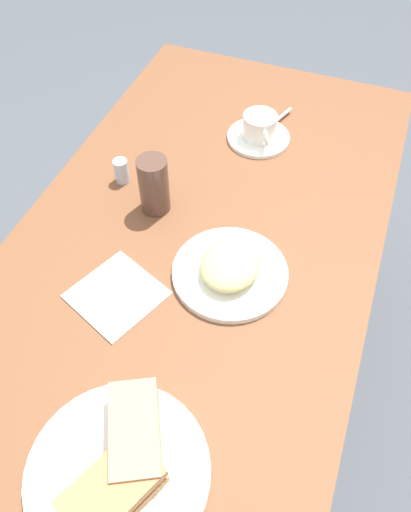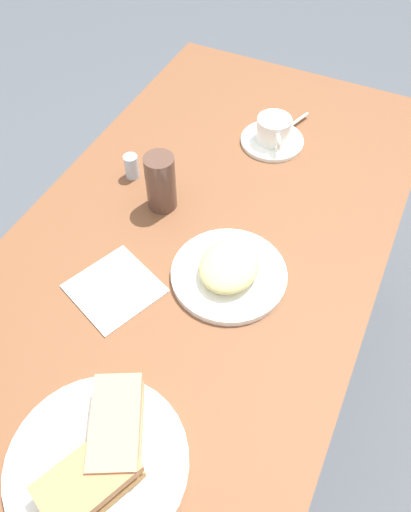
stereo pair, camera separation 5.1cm
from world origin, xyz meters
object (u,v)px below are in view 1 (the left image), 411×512
at_px(sandwich_front, 113,491).
at_px(coffee_cup, 260,126).
at_px(salt_shaker, 121,171).
at_px(sandwich_back, 135,433).
at_px(side_plate, 230,273).
at_px(drinking_glass, 154,185).
at_px(spoon, 276,120).
at_px(sandwich_plate, 118,472).
at_px(napkin, 117,295).
at_px(dining_table, 199,259).
at_px(coffee_saucer, 258,138).

xyz_separation_m(sandwich_front, coffee_cup, (-0.86, -0.04, 0.00)).
distance_m(coffee_cup, salt_shaker, 0.35).
xyz_separation_m(sandwich_back, side_plate, (-0.36, 0.03, -0.03)).
height_order(salt_shaker, drinking_glass, drinking_glass).
height_order(spoon, side_plate, spoon).
relative_size(spoon, salt_shaker, 1.68).
bearing_deg(sandwich_plate, napkin, -152.64).
xyz_separation_m(sandwich_plate, salt_shaker, (-0.58, -0.28, 0.02)).
relative_size(sandwich_plate, napkin, 1.85).
height_order(coffee_cup, side_plate, coffee_cup).
bearing_deg(sandwich_plate, sandwich_back, 171.47).
relative_size(napkin, salt_shaker, 2.61).
bearing_deg(sandwich_front, dining_table, -172.02).
bearing_deg(dining_table, sandwich_front, 7.98).
relative_size(coffee_cup, side_plate, 0.45).
bearing_deg(drinking_glass, sandwich_plate, 18.26).
distance_m(sandwich_front, spoon, 0.93).
relative_size(side_plate, napkin, 1.50).
bearing_deg(sandwich_back, napkin, -146.38).
height_order(sandwich_back, napkin, sandwich_back).
distance_m(sandwich_plate, drinking_glass, 0.56).
distance_m(sandwich_plate, sandwich_back, 0.06).
bearing_deg(napkin, sandwich_back, 33.62).
xyz_separation_m(dining_table, spoon, (-0.41, 0.05, 0.10)).
bearing_deg(sandwich_plate, spoon, -179.50).
relative_size(sandwich_plate, sandwich_back, 1.69).
distance_m(napkin, drinking_glass, 0.25).
bearing_deg(drinking_glass, dining_table, 71.74).
bearing_deg(coffee_saucer, sandwich_front, 3.00).
bearing_deg(spoon, sandwich_front, 1.24).
bearing_deg(salt_shaker, sandwich_front, 25.59).
relative_size(sandwich_back, coffee_saucer, 1.07).
xyz_separation_m(sandwich_front, drinking_glass, (-0.56, -0.19, 0.03)).
bearing_deg(salt_shaker, coffee_saucer, 135.48).
height_order(sandwich_front, coffee_saucer, sandwich_front).
bearing_deg(sandwich_front, salt_shaker, -154.41).
height_order(side_plate, salt_shaker, salt_shaker).
xyz_separation_m(coffee_saucer, coffee_cup, (0.00, 0.00, 0.04)).
height_order(dining_table, drinking_glass, drinking_glass).
bearing_deg(coffee_saucer, drinking_glass, -25.06).
bearing_deg(coffee_cup, side_plate, 9.28).
xyz_separation_m(sandwich_back, coffee_cup, (-0.77, -0.04, 0.00)).
bearing_deg(salt_shaker, drinking_glass, 64.43).
distance_m(coffee_cup, drinking_glass, 0.33).
xyz_separation_m(coffee_cup, napkin, (0.54, -0.12, -0.04)).
bearing_deg(side_plate, salt_shaker, -118.07).
height_order(coffee_saucer, napkin, coffee_saucer).
xyz_separation_m(sandwich_plate, coffee_cup, (-0.83, -0.03, 0.03)).
xyz_separation_m(sandwich_plate, spoon, (-0.90, -0.01, 0.01)).
distance_m(dining_table, sandwich_plate, 0.50).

